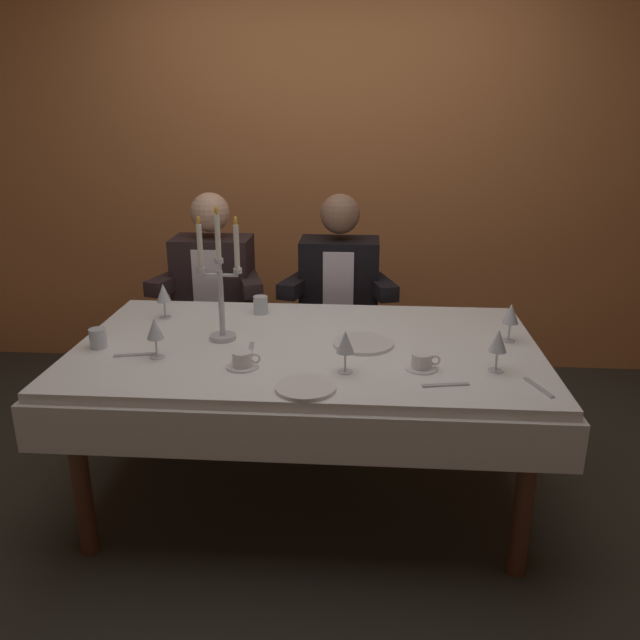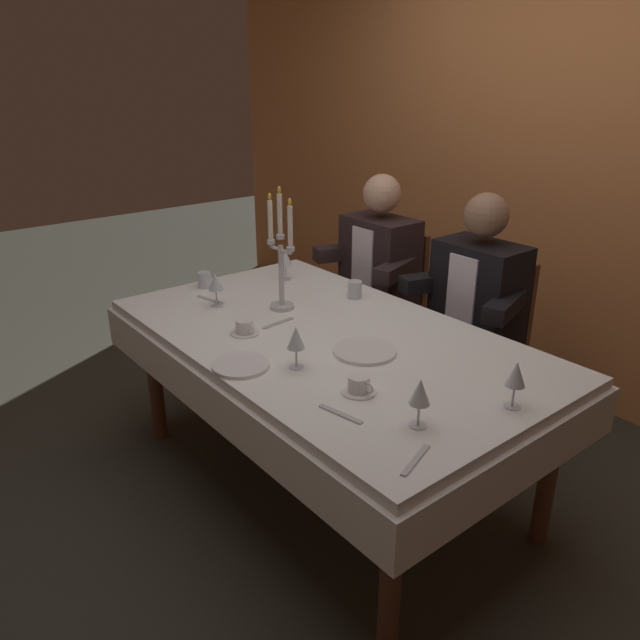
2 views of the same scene
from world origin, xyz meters
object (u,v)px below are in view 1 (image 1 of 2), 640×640
(candelabra, at_px, (220,287))
(dinner_plate_1, at_px, (363,344))
(dining_table, at_px, (307,370))
(wine_glass_0, at_px, (498,342))
(wine_glass_2, at_px, (345,343))
(wine_glass_1, at_px, (163,294))
(wine_glass_4, at_px, (511,315))
(water_tumbler_0, at_px, (98,338))
(seated_diner_1, at_px, (339,287))
(coffee_cup_0, at_px, (243,360))
(water_tumbler_1, at_px, (261,305))
(coffee_cup_1, at_px, (422,362))
(dinner_plate_0, at_px, (305,388))
(seated_diner_0, at_px, (214,284))
(wine_glass_3, at_px, (155,330))

(candelabra, distance_m, dinner_plate_1, 0.63)
(dining_table, relative_size, wine_glass_0, 11.83)
(wine_glass_2, bearing_deg, dining_table, 120.48)
(wine_glass_1, bearing_deg, wine_glass_0, -20.21)
(wine_glass_4, bearing_deg, water_tumbler_0, -173.35)
(wine_glass_1, height_order, seated_diner_1, seated_diner_1)
(dining_table, distance_m, water_tumbler_0, 0.87)
(wine_glass_0, xyz_separation_m, coffee_cup_0, (-0.95, -0.03, -0.09))
(wine_glass_2, relative_size, water_tumbler_1, 1.95)
(wine_glass_4, distance_m, coffee_cup_1, 0.51)
(dinner_plate_0, height_order, wine_glass_1, wine_glass_1)
(dinner_plate_0, relative_size, wine_glass_4, 1.31)
(wine_glass_4, bearing_deg, dinner_plate_1, -171.12)
(dinner_plate_0, distance_m, wine_glass_2, 0.23)
(wine_glass_2, distance_m, water_tumbler_0, 1.03)
(dinner_plate_0, height_order, wine_glass_0, wine_glass_0)
(water_tumbler_1, xyz_separation_m, coffee_cup_1, (0.71, -0.62, -0.02))
(dinner_plate_1, bearing_deg, candelabra, 177.18)
(water_tumbler_1, relative_size, coffee_cup_0, 0.64)
(seated_diner_0, bearing_deg, candelabra, -74.50)
(wine_glass_0, height_order, wine_glass_3, same)
(dinner_plate_1, bearing_deg, wine_glass_1, 162.55)
(wine_glass_1, bearing_deg, coffee_cup_1, -24.43)
(dinner_plate_1, height_order, wine_glass_0, wine_glass_0)
(wine_glass_0, height_order, seated_diner_1, seated_diner_1)
(wine_glass_4, bearing_deg, candelabra, -176.86)
(wine_glass_4, xyz_separation_m, coffee_cup_1, (-0.39, -0.32, -0.09))
(wine_glass_0, relative_size, coffee_cup_1, 1.24)
(water_tumbler_0, relative_size, coffee_cup_1, 0.61)
(dinner_plate_1, height_order, coffee_cup_1, coffee_cup_1)
(dinner_plate_0, relative_size, wine_glass_1, 1.31)
(candelabra, xyz_separation_m, water_tumbler_0, (-0.49, -0.13, -0.19))
(dining_table, relative_size, coffee_cup_1, 14.70)
(water_tumbler_0, bearing_deg, wine_glass_4, 6.65)
(dinner_plate_0, relative_size, water_tumbler_1, 2.55)
(dinner_plate_1, xyz_separation_m, wine_glass_0, (0.49, -0.23, 0.11))
(wine_glass_2, xyz_separation_m, wine_glass_3, (-0.74, 0.09, -0.00))
(dinner_plate_0, xyz_separation_m, dinner_plate_1, (0.20, 0.44, 0.00))
(candelabra, bearing_deg, dining_table, -4.31)
(wine_glass_4, bearing_deg, wine_glass_2, -150.68)
(seated_diner_1, bearing_deg, wine_glass_3, -121.84)
(candelabra, xyz_separation_m, wine_glass_0, (1.09, -0.26, -0.11))
(wine_glass_2, distance_m, wine_glass_3, 0.75)
(water_tumbler_1, xyz_separation_m, coffee_cup_0, (0.04, -0.65, -0.02))
(wine_glass_4, height_order, water_tumbler_0, wine_glass_4)
(wine_glass_3, height_order, wine_glass_4, same)
(coffee_cup_0, bearing_deg, wine_glass_1, 130.42)
(wine_glass_4, distance_m, seated_diner_0, 1.65)
(coffee_cup_0, bearing_deg, water_tumbler_1, 93.18)
(wine_glass_3, bearing_deg, wine_glass_1, 103.45)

